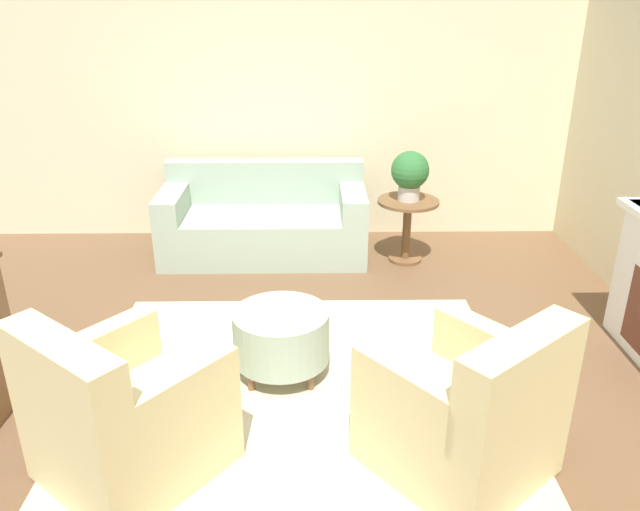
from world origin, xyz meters
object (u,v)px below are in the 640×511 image
at_px(couch, 264,223).
at_px(side_table, 407,219).
at_px(ottoman_table, 281,336).
at_px(armchair_left, 122,419).
at_px(armchair_right, 468,416).
at_px(potted_plant_on_side_table, 410,173).

bearing_deg(couch, side_table, -8.37).
height_order(couch, ottoman_table, couch).
bearing_deg(couch, armchair_left, -99.81).
bearing_deg(side_table, armchair_right, -91.84).
bearing_deg(armchair_right, ottoman_table, 137.28).
distance_m(armchair_left, armchair_right, 1.84).
height_order(armchair_left, armchair_right, same).
relative_size(couch, armchair_left, 1.69).
relative_size(couch, armchair_right, 1.69).
relative_size(couch, ottoman_table, 3.05).
height_order(couch, potted_plant_on_side_table, potted_plant_on_side_table).
height_order(armchair_right, ottoman_table, armchair_right).
bearing_deg(side_table, couch, 171.63).
bearing_deg(ottoman_table, side_table, 60.07).
distance_m(ottoman_table, potted_plant_on_side_table, 2.35).
xyz_separation_m(armchair_left, side_table, (1.94, 2.93, 0.07)).
bearing_deg(ottoman_table, couch, 96.86).
distance_m(ottoman_table, side_table, 2.28).
distance_m(couch, armchair_left, 3.18).
bearing_deg(armchair_right, couch, 112.55).
relative_size(armchair_right, ottoman_table, 1.80).
xyz_separation_m(armchair_right, ottoman_table, (-1.04, 0.96, -0.06)).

